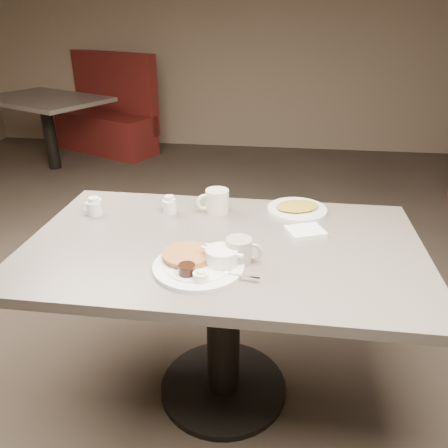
# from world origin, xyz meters

# --- Properties ---
(room) EXTENTS (7.04, 8.04, 2.84)m
(room) POSITION_xyz_m (0.00, 0.00, 1.40)
(room) COLOR #4C3F33
(room) RESTS_ON ground
(diner_table) EXTENTS (1.50, 0.90, 0.75)m
(diner_table) POSITION_xyz_m (0.00, 0.00, 0.58)
(diner_table) COLOR slate
(diner_table) RESTS_ON ground
(main_plate) EXTENTS (0.41, 0.39, 0.07)m
(main_plate) POSITION_xyz_m (-0.05, -0.19, 0.77)
(main_plate) COLOR white
(main_plate) RESTS_ON diner_table
(coffee_mug_near) EXTENTS (0.13, 0.09, 0.09)m
(coffee_mug_near) POSITION_xyz_m (0.08, -0.13, 0.80)
(coffee_mug_near) COLOR #B0A993
(coffee_mug_near) RESTS_ON diner_table
(napkin) EXTENTS (0.17, 0.16, 0.02)m
(napkin) POSITION_xyz_m (0.31, 0.12, 0.76)
(napkin) COLOR white
(napkin) RESTS_ON diner_table
(coffee_mug_far) EXTENTS (0.16, 0.13, 0.10)m
(coffee_mug_far) POSITION_xyz_m (-0.07, 0.29, 0.80)
(coffee_mug_far) COLOR #F4EDC9
(coffee_mug_far) RESTS_ON diner_table
(creamer_left) EXTENTS (0.10, 0.08, 0.08)m
(creamer_left) POSITION_xyz_m (-0.58, 0.18, 0.79)
(creamer_left) COLOR white
(creamer_left) RESTS_ON diner_table
(creamer_right) EXTENTS (0.08, 0.06, 0.08)m
(creamer_right) POSITION_xyz_m (-0.27, 0.24, 0.79)
(creamer_right) COLOR white
(creamer_right) RESTS_ON diner_table
(hash_plate) EXTENTS (0.34, 0.34, 0.04)m
(hash_plate) POSITION_xyz_m (0.28, 0.34, 0.76)
(hash_plate) COLOR white
(hash_plate) RESTS_ON diner_table
(booth_back_left) EXTENTS (1.74, 1.85, 1.12)m
(booth_back_left) POSITION_xyz_m (-1.92, 3.54, 0.41)
(booth_back_left) COLOR maroon
(booth_back_left) RESTS_ON ground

